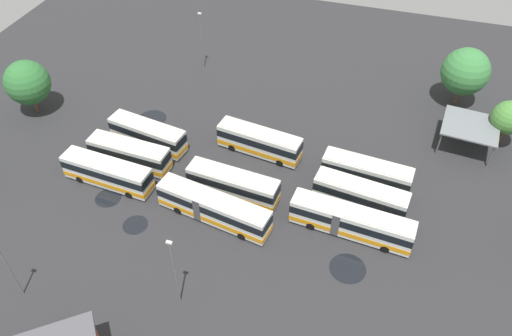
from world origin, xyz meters
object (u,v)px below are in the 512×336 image
(bus_row0_slot2, at_px, (148,134))
(bus_row2_slot3, at_px, (366,173))
(lamp_post_by_building, at_px, (175,271))
(tree_northeast, at_px, (27,83))
(bus_row2_slot1, at_px, (351,221))
(tree_west_edge, at_px, (465,72))
(maintenance_shelter, at_px, (471,126))
(lamp_post_mid_lot, at_px, (202,39))
(bus_row0_slot1, at_px, (130,154))
(bus_row2_slot2, at_px, (360,196))
(bus_row1_slot3, at_px, (259,142))
(bus_row1_slot0, at_px, (213,207))
(tree_south_edge, at_px, (509,118))
(lamp_post_far_corner, at_px, (9,268))
(bus_row1_slot1, at_px, (233,184))
(bus_row0_slot0, at_px, (107,172))

(bus_row0_slot2, xyz_separation_m, bus_row2_slot3, (28.88, 1.24, 0.00))
(lamp_post_by_building, relative_size, tree_northeast, 1.18)
(bus_row2_slot1, relative_size, tree_west_edge, 1.58)
(maintenance_shelter, distance_m, lamp_post_mid_lot, 41.69)
(bus_row0_slot1, xyz_separation_m, bus_row2_slot2, (29.23, 1.45, 0.00))
(bus_row1_slot3, relative_size, tree_west_edge, 1.31)
(tree_northeast, bearing_deg, bus_row0_slot2, -6.20)
(bus_row1_slot0, height_order, bus_row2_slot3, same)
(tree_west_edge, relative_size, tree_south_edge, 1.31)
(maintenance_shelter, height_order, lamp_post_far_corner, lamp_post_far_corner)
(bus_row0_slot1, xyz_separation_m, lamp_post_by_building, (14.09, -16.63, 3.28))
(bus_row2_slot2, xyz_separation_m, tree_south_edge, (16.32, 17.15, 2.54))
(bus_row2_slot3, bearing_deg, bus_row1_slot1, -155.90)
(bus_row1_slot1, distance_m, tree_northeast, 34.05)
(lamp_post_far_corner, bearing_deg, bus_row1_slot0, 45.33)
(lamp_post_far_corner, distance_m, tree_south_edge, 61.30)
(bus_row2_slot2, xyz_separation_m, tree_northeast, (-47.90, 4.85, 3.00))
(lamp_post_far_corner, bearing_deg, bus_row2_slot2, 35.65)
(bus_row0_slot2, bearing_deg, bus_row1_slot1, -21.35)
(bus_row1_slot1, height_order, maintenance_shelter, bus_row1_slot1)
(bus_row1_slot3, xyz_separation_m, bus_row2_slot1, (13.69, -9.97, 0.00))
(bus_row0_slot1, relative_size, lamp_post_far_corner, 1.37)
(bus_row2_slot1, bearing_deg, bus_row2_slot2, 84.35)
(bus_row2_slot2, bearing_deg, lamp_post_mid_lot, 141.32)
(bus_row0_slot1, distance_m, lamp_post_by_building, 22.05)
(bus_row1_slot0, bearing_deg, bus_row0_slot2, 143.46)
(tree_west_edge, bearing_deg, lamp_post_mid_lot, -177.02)
(bus_row2_slot3, bearing_deg, bus_row0_slot1, -169.46)
(bus_row2_slot2, distance_m, tree_west_edge, 27.62)
(bus_row0_slot0, height_order, maintenance_shelter, bus_row0_slot0)
(lamp_post_mid_lot, relative_size, tree_south_edge, 1.41)
(bus_row2_slot2, distance_m, tree_northeast, 48.24)
(bus_row2_slot2, height_order, tree_northeast, tree_northeast)
(tree_west_edge, bearing_deg, bus_row2_slot1, -110.47)
(tree_west_edge, bearing_deg, tree_northeast, -160.76)
(bus_row0_slot2, xyz_separation_m, lamp_post_mid_lot, (-0.23, 20.43, 3.25))
(lamp_post_by_building, bearing_deg, tree_south_edge, 48.24)
(maintenance_shelter, xyz_separation_m, tree_south_edge, (4.41, 1.83, 1.06))
(bus_row0_slot0, bearing_deg, bus_row2_slot1, 2.17)
(bus_row2_slot3, relative_size, tree_west_edge, 1.26)
(bus_row0_slot2, xyz_separation_m, bus_row1_slot0, (13.01, -9.64, 0.00))
(bus_row2_slot2, height_order, tree_south_edge, tree_south_edge)
(tree_northeast, relative_size, tree_south_edge, 1.20)
(bus_row2_slot2, bearing_deg, bus_row1_slot1, -169.77)
(bus_row1_slot0, xyz_separation_m, tree_south_edge, (32.07, 24.02, 2.54))
(bus_row1_slot3, bearing_deg, tree_west_edge, 38.32)
(bus_row0_slot0, relative_size, bus_row1_slot3, 1.02)
(bus_row2_slot3, xyz_separation_m, lamp_post_mid_lot, (-29.11, 19.19, 3.25))
(maintenance_shelter, distance_m, tree_south_edge, 4.89)
(lamp_post_far_corner, bearing_deg, maintenance_shelter, 41.22)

